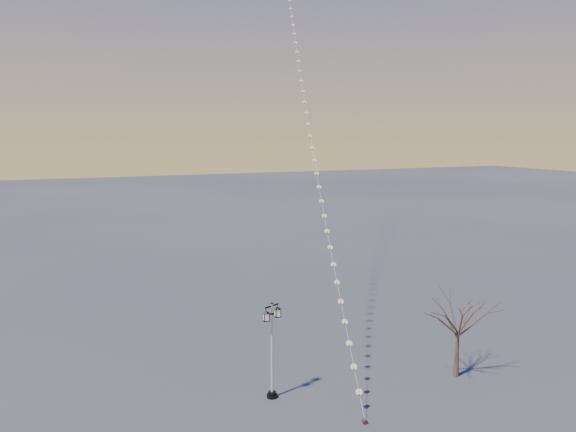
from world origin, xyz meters
TOP-DOWN VIEW (x-y plane):
  - ground at (0.00, 0.00)m, footprint 300.00×300.00m
  - street_lamp at (-3.39, 3.07)m, footprint 1.16×0.77m
  - bare_tree at (6.62, 1.42)m, footprint 2.77×2.77m
  - kite_train at (6.94, 21.52)m, footprint 15.48×45.54m

SIDE VIEW (x-z plane):
  - ground at x=0.00m, z-range 0.00..0.00m
  - street_lamp at x=-3.39m, z-range 0.26..5.14m
  - bare_tree at x=6.62m, z-range 0.89..5.49m
  - kite_train at x=6.94m, z-range -0.09..35.27m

